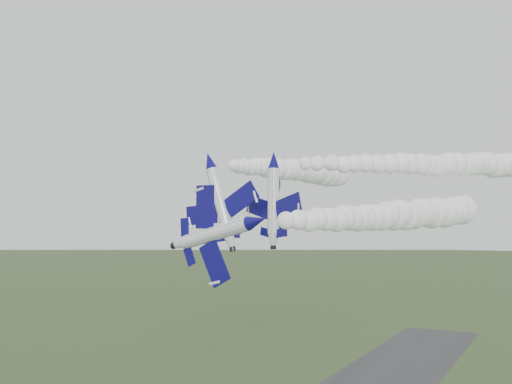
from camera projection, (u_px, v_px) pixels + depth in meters
jet_lead at (257, 221)px, 52.74m from camera, size 4.34×12.08×9.72m
smoke_trail_jet_lead at (400, 215)px, 79.47m from camera, size 12.74×61.35×5.14m
jet_pair_left at (209, 160)px, 78.10m from camera, size 11.22×14.10×4.52m
smoke_trail_jet_pair_left at (297, 171)px, 104.78m from camera, size 6.74×53.04×5.30m
jet_pair_right at (273, 160)px, 73.81m from camera, size 10.58×12.11×3.12m
smoke_trail_jet_pair_right at (451, 164)px, 98.31m from camera, size 33.11×69.72×5.17m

